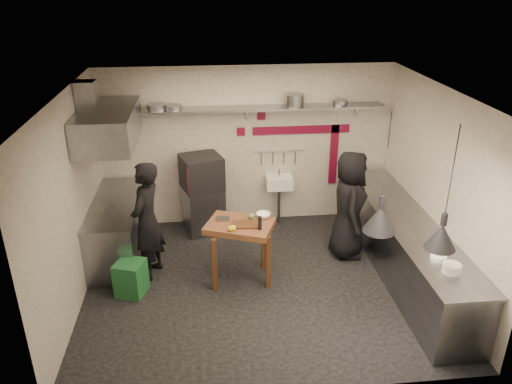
{
  "coord_description": "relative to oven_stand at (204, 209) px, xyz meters",
  "views": [
    {
      "loc": [
        -0.71,
        -6.11,
        4.2
      ],
      "look_at": [
        -0.03,
        0.3,
        1.33
      ],
      "focal_mm": 35.0,
      "sensor_mm": 36.0,
      "label": 1
    }
  ],
  "objects": [
    {
      "name": "floor",
      "position": [
        0.8,
        -1.74,
        -0.4
      ],
      "size": [
        5.0,
        5.0,
        0.0
      ],
      "primitive_type": "plane",
      "color": "black",
      "rests_on": "ground"
    },
    {
      "name": "oven_stand",
      "position": [
        0.0,
        0.0,
        0.0
      ],
      "size": [
        0.77,
        0.74,
        0.8
      ],
      "primitive_type": "cube",
      "rotation": [
        0.0,
        0.0,
        0.3
      ],
      "color": "slate",
      "rests_on": "floor"
    },
    {
      "name": "green_bin",
      "position": [
        -1.04,
        -1.79,
        -0.15
      ],
      "size": [
        0.48,
        0.48,
        0.5
      ],
      "primitive_type": "cube",
      "rotation": [
        0.0,
        0.0,
        -0.33
      ],
      "color": "#1B592B",
      "rests_on": "floor"
    },
    {
      "name": "shelf_bracket_left",
      "position": [
        -1.1,
        0.33,
        1.62
      ],
      "size": [
        0.04,
        0.06,
        0.24
      ],
      "primitive_type": "cube",
      "color": "slate",
      "rests_on": "wall_back"
    },
    {
      "name": "oven_glass",
      "position": [
        -0.03,
        -0.27,
        0.69
      ],
      "size": [
        0.39,
        0.14,
        0.34
      ],
      "primitive_type": "cube",
      "rotation": [
        0.0,
        0.0,
        0.3
      ],
      "color": "black",
      "rests_on": "oven_door"
    },
    {
      "name": "utensil_rail",
      "position": [
        1.35,
        0.32,
        0.92
      ],
      "size": [
        0.9,
        0.02,
        0.02
      ],
      "primitive_type": "cylinder",
      "rotation": [
        0.0,
        1.57,
        0.0
      ],
      "color": "slate",
      "rests_on": "wall_back"
    },
    {
      "name": "red_tile_a",
      "position": [
        1.05,
        0.34,
        1.55
      ],
      "size": [
        0.14,
        0.02,
        0.14
      ],
      "primitive_type": "cube",
      "color": "maroon",
      "rests_on": "wall_back"
    },
    {
      "name": "sink_drain",
      "position": [
        1.35,
        0.14,
        -0.06
      ],
      "size": [
        0.06,
        0.06,
        0.66
      ],
      "primitive_type": "cylinder",
      "color": "slate",
      "rests_on": "floor"
    },
    {
      "name": "wall_front",
      "position": [
        0.8,
        -3.84,
        1.0
      ],
      "size": [
        5.0,
        0.04,
        2.8
      ],
      "primitive_type": "cube",
      "color": "silver",
      "rests_on": "floor"
    },
    {
      "name": "cutting_board",
      "position": [
        0.59,
        -1.64,
        0.53
      ],
      "size": [
        0.37,
        0.28,
        0.02
      ],
      "primitive_type": "cube",
      "rotation": [
        0.0,
        0.0,
        -0.08
      ],
      "color": "#4C2B17",
      "rests_on": "prep_table"
    },
    {
      "name": "stock_pot",
      "position": [
        1.58,
        0.18,
        1.84
      ],
      "size": [
        0.33,
        0.33,
        0.2
      ],
      "primitive_type": "cylinder",
      "rotation": [
        0.0,
        0.0,
        -0.02
      ],
      "color": "slate",
      "rests_on": "back_shelf"
    },
    {
      "name": "pan_mid_left",
      "position": [
        -0.41,
        0.18,
        1.78
      ],
      "size": [
        0.31,
        0.31,
        0.07
      ],
      "primitive_type": "cylinder",
      "rotation": [
        0.0,
        0.0,
        -0.21
      ],
      "color": "slate",
      "rests_on": "back_shelf"
    },
    {
      "name": "heat_lamp_far",
      "position": [
        2.63,
        -3.26,
        1.68
      ],
      "size": [
        0.35,
        0.35,
        1.43
      ],
      "primitive_type": null,
      "rotation": [
        0.0,
        0.0,
        -0.01
      ],
      "color": "black",
      "rests_on": "ceiling"
    },
    {
      "name": "wall_back",
      "position": [
        0.8,
        0.36,
        1.0
      ],
      "size": [
        5.0,
        0.04,
        2.8
      ],
      "primitive_type": "cube",
      "color": "silver",
      "rests_on": "floor"
    },
    {
      "name": "heat_lamp_near",
      "position": [
        2.12,
        -2.73,
        1.66
      ],
      "size": [
        0.46,
        0.46,
        1.47
      ],
      "primitive_type": null,
      "rotation": [
        0.0,
        0.0,
        0.2
      ],
      "color": "black",
      "rests_on": "ceiling"
    },
    {
      "name": "shelf_bracket_right",
      "position": [
        2.7,
        0.33,
        1.62
      ],
      "size": [
        0.04,
        0.06,
        0.24
      ],
      "primitive_type": "cube",
      "color": "slate",
      "rests_on": "wall_back"
    },
    {
      "name": "pan_right",
      "position": [
        2.35,
        0.18,
        1.78
      ],
      "size": [
        0.33,
        0.33,
        0.08
      ],
      "primitive_type": "cylinder",
      "rotation": [
        0.0,
        0.0,
        -0.36
      ],
      "color": "slate",
      "rests_on": "back_shelf"
    },
    {
      "name": "counter_right_top",
      "position": [
        2.95,
        -1.74,
        0.52
      ],
      "size": [
        0.76,
        3.9,
        0.03
      ],
      "primitive_type": "cube",
      "color": "slate",
      "rests_on": "counter_right"
    },
    {
      "name": "wall_right",
      "position": [
        3.3,
        -1.74,
        1.0
      ],
      "size": [
        0.04,
        4.2,
        2.8
      ],
      "primitive_type": "cube",
      "color": "silver",
      "rests_on": "floor"
    },
    {
      "name": "combi_oven",
      "position": [
        -0.0,
        0.01,
        0.69
      ],
      "size": [
        0.79,
        0.76,
        0.58
      ],
      "primitive_type": "cube",
      "rotation": [
        0.0,
        0.0,
        0.3
      ],
      "color": "black",
      "rests_on": "oven_stand"
    },
    {
      "name": "plate_stack",
      "position": [
        2.92,
        -3.11,
        0.59
      ],
      "size": [
        0.28,
        0.28,
        0.11
      ],
      "primitive_type": "cylinder",
      "rotation": [
        0.0,
        0.0,
        -0.38
      ],
      "color": "white",
      "rests_on": "counter_right_top"
    },
    {
      "name": "red_tile_b",
      "position": [
        0.7,
        0.34,
        1.28
      ],
      "size": [
        0.14,
        0.02,
        0.14
      ],
      "primitive_type": "cube",
      "color": "maroon",
      "rests_on": "wall_back"
    },
    {
      "name": "counter_right",
      "position": [
        2.95,
        -1.74,
        0.05
      ],
      "size": [
        0.7,
        3.8,
        0.9
      ],
      "primitive_type": "cube",
      "color": "slate",
      "rests_on": "floor"
    },
    {
      "name": "chef_right",
      "position": [
        2.26,
        -1.05,
        0.47
      ],
      "size": [
        0.67,
        0.92,
        1.74
      ],
      "primitive_type": "imported",
      "rotation": [
        0.0,
        0.0,
        1.43
      ],
      "color": "black",
      "rests_on": "floor"
    },
    {
      "name": "hood_duct",
      "position": [
        -1.55,
        -0.69,
        2.15
      ],
      "size": [
        0.28,
        0.28,
        0.5
      ],
      "primitive_type": "cube",
      "color": "slate",
      "rests_on": "ceiling"
    },
    {
      "name": "lemon_b",
      "position": [
        0.42,
        -1.78,
        0.56
      ],
      "size": [
        0.1,
        0.1,
        0.08
      ],
      "primitive_type": "sphere",
      "rotation": [
        0.0,
        0.0,
        -0.3
      ],
      "color": "yellow",
      "rests_on": "prep_table"
    },
    {
      "name": "red_band_vert",
      "position": [
        2.35,
        0.34,
        0.8
      ],
      "size": [
        0.14,
        0.02,
        1.1
      ],
      "primitive_type": "cube",
      "color": "maroon",
      "rests_on": "wall_back"
    },
    {
      "name": "sink_tap",
      "position": [
        1.35,
        0.18,
        0.56
      ],
      "size": [
        0.03,
        0.03,
        0.14
      ],
      "primitive_type": "cylinder",
      "color": "slate",
      "rests_on": "hand_sink"
    },
    {
      "name": "shelf_bracket_mid",
      "position": [
        0.8,
        0.33,
        1.62
      ],
      "size": [
        0.04,
        0.06,
        0.24
      ],
      "primitive_type": "cube",
      "color": "slate",
      "rests_on": "wall_back"
    },
    {
      "name": "counter_left_top",
      "position": [
        -1.35,
        -0.69,
        0.52
      ],
      "size": [
        0.76,
        2.0,
        0.03
      ],
      "primitive_type": "cube",
      "color": "slate",
      "rests_on": "counter_left"
    },
    {
      "name": "extractor_hood",
      "position": [
        -1.3,
        -0.69,
        1.75
      ],
      "size": [
        0.78,
        1.6,
        0.5
      ],
      "primitive_type": "cube",
      "color": "slate",
      "rests_on": "ceiling"
    },
    {
      "name": "wall_left",
      "position": [
        -1.7,
        -1.74,
        1.0
      ],
      "size": [
        0.04,
        4.2,
        2.8
      ],
      "primitive_type": "cube",
      "color": "silver",
      "rests_on": "floor"
    },
    {
      "name": "bowl",
      "position": [
        0.88,
        -1.42,
        0.55
      ],
      "size": [
        0.25,
        0.25,
        0.07
      ],
      "primitive_type": "imported",
      "rotation": [
        0.0,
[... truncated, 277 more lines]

